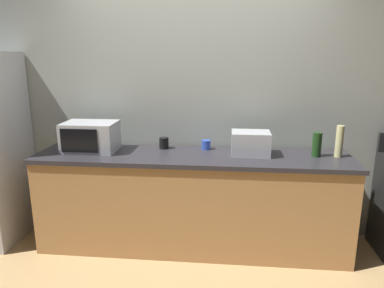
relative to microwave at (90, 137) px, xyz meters
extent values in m
plane|color=tan|center=(0.95, -0.45, -1.04)|extent=(8.00, 8.00, 0.00)
cube|color=#9EA399|center=(0.95, 0.36, 0.31)|extent=(6.40, 0.10, 2.70)
cube|color=#B27F4C|center=(0.95, -0.05, -0.61)|extent=(2.80, 0.60, 0.86)
cube|color=#2D2B30|center=(0.95, -0.05, -0.16)|extent=(2.84, 0.64, 0.04)
cube|color=#B7BABF|center=(0.00, 0.00, 0.00)|extent=(0.48, 0.34, 0.27)
cube|color=black|center=(-0.04, -0.17, 0.00)|extent=(0.34, 0.01, 0.21)
cube|color=#B7BABF|center=(1.47, 0.01, -0.03)|extent=(0.34, 0.26, 0.21)
cylinder|color=beige|center=(2.24, 0.02, 0.00)|extent=(0.07, 0.07, 0.28)
cylinder|color=#1E3F19|center=(2.05, 0.01, -0.03)|extent=(0.08, 0.08, 0.22)
cylinder|color=#2D4CB2|center=(1.07, 0.16, -0.09)|extent=(0.09, 0.09, 0.09)
cylinder|color=black|center=(0.66, 0.15, -0.08)|extent=(0.09, 0.09, 0.11)
camera|label=1|loc=(1.27, -3.14, 0.74)|focal=33.63mm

